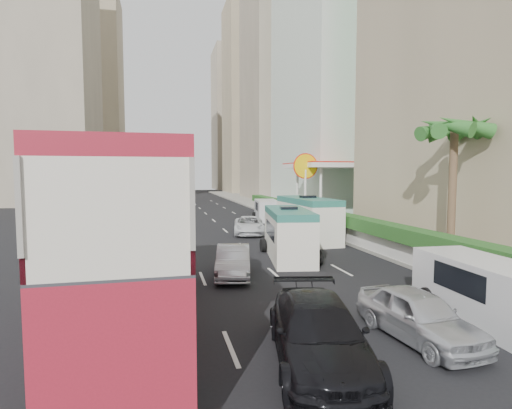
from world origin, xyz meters
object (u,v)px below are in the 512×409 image
object	(u,v)px
car_silver_lane_a	(233,276)
shell_station	(328,192)
car_silver_lane_b	(418,340)
van_asset	(249,234)
palm_tree	(452,197)
double_decker_bus	(135,241)
car_black	(318,364)
panel_van_near	(485,291)
panel_van_far	(267,210)
minibus_near	(289,234)
minibus_far	(308,219)

from	to	relation	value
car_silver_lane_a	shell_station	bearing A→B (deg)	66.63
car_silver_lane_b	van_asset	distance (m)	19.52
car_silver_lane_a	palm_tree	world-z (taller)	palm_tree
car_silver_lane_a	car_silver_lane_b	world-z (taller)	car_silver_lane_b
double_decker_bus	car_silver_lane_b	size ratio (longest dim) A/B	2.76
car_black	panel_van_near	distance (m)	6.15
van_asset	panel_van_near	bearing A→B (deg)	-69.69
panel_van_near	panel_van_far	xyz separation A→B (m)	(0.40, 26.89, 0.03)
double_decker_bus	minibus_near	bearing A→B (deg)	48.19
car_silver_lane_b	car_black	xyz separation A→B (m)	(-3.13, -0.67, 0.00)
minibus_near	panel_van_far	distance (m)	17.20
minibus_far	double_decker_bus	bearing A→B (deg)	-130.09
car_black	shell_station	bearing A→B (deg)	77.86
van_asset	double_decker_bus	bearing A→B (deg)	-101.77
car_silver_lane_a	double_decker_bus	bearing A→B (deg)	-115.44
car_black	minibus_near	distance (m)	11.86
car_silver_lane_b	van_asset	bearing A→B (deg)	86.04
double_decker_bus	car_black	distance (m)	5.95
panel_van_far	shell_station	size ratio (longest dim) A/B	0.61
car_silver_lane_a	van_asset	world-z (taller)	car_silver_lane_a
panel_van_far	shell_station	xyz separation A→B (m)	(5.43, -1.97, 1.78)
panel_van_far	shell_station	world-z (taller)	shell_station
van_asset	car_silver_lane_b	bearing A→B (deg)	-78.14
car_silver_lane_a	shell_station	world-z (taller)	shell_station
van_asset	shell_station	xyz separation A→B (m)	(8.95, 6.12, 2.75)
car_silver_lane_a	palm_tree	bearing A→B (deg)	5.00
car_silver_lane_b	panel_van_far	xyz separation A→B (m)	(3.19, 27.61, 0.97)
minibus_far	palm_tree	distance (m)	10.06
van_asset	palm_tree	xyz separation A→B (m)	(6.75, -12.88, 3.38)
minibus_far	panel_van_near	bearing A→B (deg)	-92.61
palm_tree	minibus_far	bearing A→B (deg)	111.08
car_silver_lane_a	minibus_far	distance (m)	10.54
minibus_near	van_asset	bearing A→B (deg)	100.53
double_decker_bus	shell_station	xyz separation A→B (m)	(16.00, 23.00, 0.22)
car_silver_lane_a	van_asset	distance (m)	12.28
minibus_far	shell_station	xyz separation A→B (m)	(5.75, 9.79, 1.32)
minibus_far	shell_station	world-z (taller)	shell_station
van_asset	minibus_far	world-z (taller)	minibus_far
car_silver_lane_a	shell_station	xyz separation A→B (m)	(12.27, 17.94, 2.75)
car_silver_lane_a	car_silver_lane_b	xyz separation A→B (m)	(3.65, -7.70, 0.00)
van_asset	panel_van_near	xyz separation A→B (m)	(3.12, -18.80, 0.94)
car_silver_lane_a	shell_station	distance (m)	21.91
double_decker_bus	minibus_near	distance (m)	10.93
van_asset	panel_van_far	bearing A→B (deg)	77.34
minibus_near	palm_tree	size ratio (longest dim) A/B	0.91
panel_van_near	van_asset	bearing A→B (deg)	102.22
car_black	van_asset	size ratio (longest dim) A/B	1.10
car_silver_lane_b	van_asset	world-z (taller)	car_silver_lane_b
panel_van_far	car_black	bearing A→B (deg)	-94.60
shell_station	panel_van_far	bearing A→B (deg)	160.09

